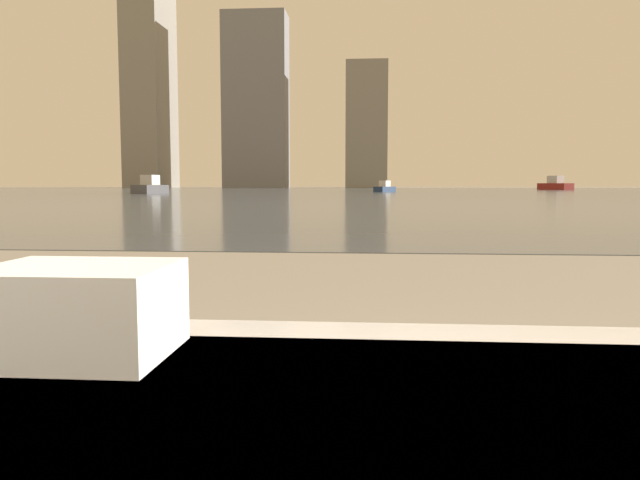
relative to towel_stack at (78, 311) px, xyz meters
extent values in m
cube|color=white|center=(0.00, 0.00, -0.04)|extent=(0.24, 0.20, 0.04)
cube|color=white|center=(0.00, 0.00, 0.00)|extent=(0.24, 0.20, 0.04)
cube|color=white|center=(0.00, 0.00, 0.04)|extent=(0.24, 0.20, 0.04)
cube|color=slate|center=(0.17, 61.21, -0.61)|extent=(180.00, 110.00, 0.01)
cube|color=navy|center=(1.72, 58.11, -0.36)|extent=(2.17, 2.95, 0.49)
cube|color=silver|center=(1.72, 58.11, 0.17)|extent=(1.12, 1.27, 0.56)
cube|color=#4C4C51|center=(-16.64, 46.47, -0.27)|extent=(1.75, 3.98, 0.67)
cube|color=silver|center=(-16.64, 46.47, 0.45)|extent=(1.12, 1.55, 0.77)
cube|color=maroon|center=(23.58, 80.03, -0.20)|extent=(3.59, 4.92, 0.82)
cube|color=silver|center=(23.58, 80.03, 0.69)|extent=(1.85, 2.11, 0.94)
cube|color=gray|center=(-41.73, 117.21, 19.62)|extent=(6.85, 12.93, 40.48)
cube|color=slate|center=(-21.26, 117.21, 15.57)|extent=(11.85, 7.02, 32.37)
cube|color=gray|center=(-0.39, 117.21, 10.87)|extent=(7.58, 8.73, 22.98)
camera|label=1|loc=(0.38, -0.78, 0.17)|focal=35.00mm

